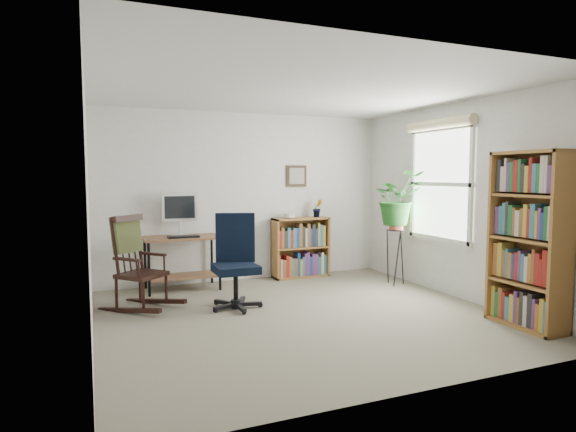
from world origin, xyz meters
name	(u,v)px	position (x,y,z in m)	size (l,w,h in m)	color
floor	(302,315)	(0.00, 0.00, 0.00)	(4.20, 4.00, 0.00)	gray
ceiling	(303,90)	(0.00, 0.00, 2.40)	(4.20, 4.00, 0.00)	silver
wall_back	(246,197)	(0.00, 2.00, 1.20)	(4.20, 0.00, 2.40)	silver
wall_front	(422,222)	(0.00, -2.00, 1.20)	(4.20, 0.00, 2.40)	silver
wall_left	(89,210)	(-2.10, 0.00, 1.20)	(0.00, 4.00, 2.40)	silver
wall_right	(458,201)	(2.10, 0.00, 1.20)	(0.00, 4.00, 2.40)	silver
window	(440,184)	(2.06, 0.30, 1.40)	(0.12, 1.20, 1.50)	silver
desk	(182,263)	(-0.98, 1.70, 0.35)	(0.98, 0.54, 0.71)	brown
monitor	(180,215)	(-0.98, 1.84, 0.99)	(0.46, 0.16, 0.56)	silver
keyboard	(183,237)	(-0.98, 1.58, 0.72)	(0.40, 0.15, 0.03)	black
office_chair	(236,261)	(-0.58, 0.55, 0.55)	(0.60, 0.60, 1.09)	black
rocking_chair	(142,262)	(-1.57, 0.93, 0.54)	(0.56, 0.93, 1.08)	black
low_bookshelf	(301,247)	(0.79, 1.82, 0.44)	(0.84, 0.28, 0.89)	olive
tall_bookshelf	(529,240)	(1.92, -1.20, 0.88)	(0.33, 0.77, 1.75)	olive
plant_stand	(396,253)	(1.80, 0.86, 0.45)	(0.25, 0.25, 0.90)	black
spider_plant	(397,172)	(1.80, 0.86, 1.56)	(1.69, 1.88, 1.46)	#205C21
potted_plant_small	(317,213)	(1.07, 1.83, 0.94)	(0.13, 0.24, 0.11)	#205C21
framed_picture	(297,176)	(0.79, 1.97, 1.50)	(0.32, 0.04, 0.32)	black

